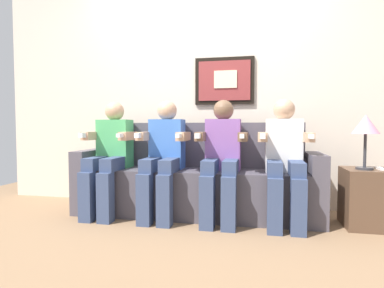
% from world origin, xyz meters
% --- Properties ---
extents(ground_plane, '(6.17, 6.17, 0.00)m').
position_xyz_m(ground_plane, '(0.00, 0.00, 0.00)').
color(ground_plane, '#8C6B4C').
extents(back_wall_assembly, '(4.75, 0.10, 2.60)m').
position_xyz_m(back_wall_assembly, '(0.01, 0.76, 1.30)').
color(back_wall_assembly, beige).
rests_on(back_wall_assembly, ground_plane).
extents(couch, '(2.35, 0.58, 0.90)m').
position_xyz_m(couch, '(0.00, 0.33, 0.31)').
color(couch, '#514C56').
rests_on(couch, ground_plane).
extents(person_leftmost, '(0.46, 0.56, 1.11)m').
position_xyz_m(person_leftmost, '(-0.82, 0.16, 0.61)').
color(person_leftmost, '#4CB266').
rests_on(person_leftmost, ground_plane).
extents(person_left_center, '(0.46, 0.56, 1.11)m').
position_xyz_m(person_left_center, '(-0.27, 0.16, 0.61)').
color(person_left_center, '#3F72CC').
rests_on(person_left_center, ground_plane).
extents(person_right_center, '(0.46, 0.56, 1.11)m').
position_xyz_m(person_right_center, '(0.27, 0.16, 0.61)').
color(person_right_center, '#8C59A5').
rests_on(person_right_center, ground_plane).
extents(person_rightmost, '(0.46, 0.56, 1.11)m').
position_xyz_m(person_rightmost, '(0.82, 0.16, 0.61)').
color(person_rightmost, white).
rests_on(person_rightmost, ground_plane).
extents(side_table_right, '(0.40, 0.40, 0.50)m').
position_xyz_m(side_table_right, '(1.52, 0.22, 0.25)').
color(side_table_right, brown).
rests_on(side_table_right, ground_plane).
extents(table_lamp, '(0.22, 0.22, 0.46)m').
position_xyz_m(table_lamp, '(1.47, 0.17, 0.86)').
color(table_lamp, '#333338').
rests_on(table_lamp, side_table_right).
extents(spare_remote_on_table, '(0.04, 0.13, 0.02)m').
position_xyz_m(spare_remote_on_table, '(1.60, 0.19, 0.51)').
color(spare_remote_on_table, white).
rests_on(spare_remote_on_table, side_table_right).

